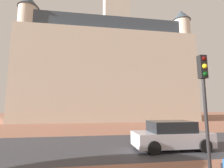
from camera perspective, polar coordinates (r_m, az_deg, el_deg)
The scene contains 5 objects.
ground_plane at distance 11.33m, azimuth -0.53°, elevation -19.32°, with size 120.00×120.00×0.00m, color #93604C.
street_asphalt_strip at distance 10.55m, azimuth 0.13°, elevation -20.17°, with size 120.00×6.77×0.00m, color #38383D.
landmark_building at distance 32.17m, azimuth -1.69°, elevation 4.40°, with size 28.99×14.42×32.73m.
car_silver at distance 9.94m, azimuth 19.62°, elevation -16.35°, with size 4.07×1.94×1.49m.
traffic_light_pole at distance 7.17m, azimuth 29.05°, elevation -1.09°, with size 0.28×0.34×4.22m.
Camera 1 is at (-1.56, -1.00, 2.24)m, focal length 26.67 mm.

